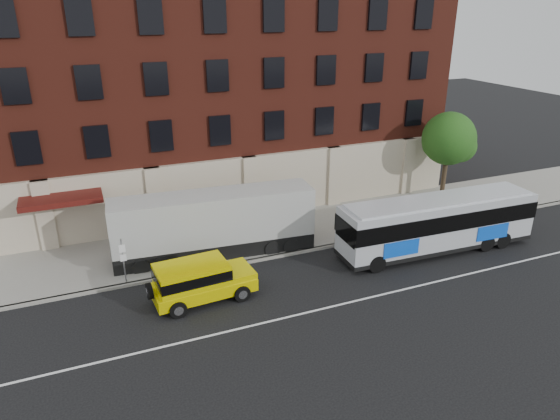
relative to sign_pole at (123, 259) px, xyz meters
name	(u,v)px	position (x,y,z in m)	size (l,w,h in m)	color
ground	(336,313)	(8.50, -6.15, -1.45)	(120.00, 120.00, 0.00)	black
sidewalk	(266,234)	(8.50, 2.85, -1.38)	(60.00, 6.00, 0.15)	gray
kerb	(285,255)	(8.50, -0.15, -1.38)	(60.00, 0.25, 0.15)	gray
lane_line	(331,307)	(8.50, -5.65, -1.45)	(60.00, 0.12, 0.01)	silver
building	(223,89)	(8.49, 10.77, 6.13)	(30.00, 12.10, 15.00)	maroon
sign_pole	(123,259)	(0.00, 0.00, 0.00)	(0.30, 0.20, 2.50)	gray
street_tree	(449,141)	(22.04, 3.34, 2.96)	(3.60, 3.60, 6.20)	#372A1B
city_bus	(438,222)	(16.64, -2.71, 0.29)	(11.60, 2.90, 3.15)	#B4B8BE
yellow_suv	(198,279)	(3.04, -2.74, -0.35)	(5.11, 2.46, 1.92)	#D9CB00
shipping_container	(214,225)	(4.99, 1.45, 0.34)	(11.02, 3.09, 3.63)	black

